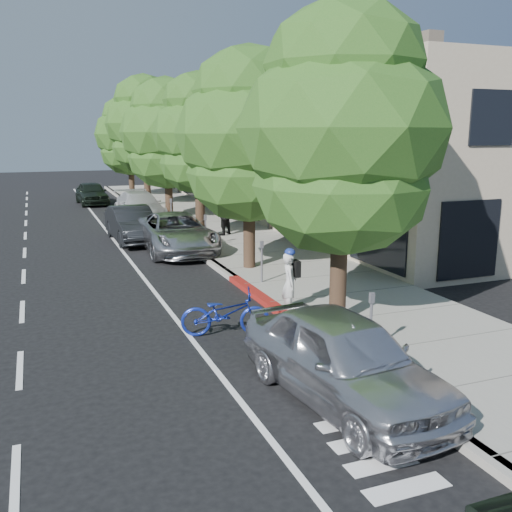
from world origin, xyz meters
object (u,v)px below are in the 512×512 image
street_tree_5 (130,136)px  near_car_a (344,358)px  silver_suv (176,233)px  dark_suv_far (92,193)px  white_pickup (140,206)px  pedestrian (222,214)px  street_tree_4 (145,126)px  street_tree_1 (249,137)px  cyclist (290,283)px  street_tree_2 (198,135)px  dark_sedan (132,224)px  street_tree_3 (167,134)px  bicycle (225,313)px  street_tree_0 (343,133)px

street_tree_5 → near_car_a: 33.74m
silver_suv → dark_suv_far: (-1.56, 16.85, -0.03)m
white_pickup → pedestrian: (2.43, -6.73, 0.33)m
street_tree_4 → near_car_a: size_ratio=1.74×
street_tree_1 → white_pickup: bearing=96.2°
street_tree_1 → white_pickup: size_ratio=1.43×
cyclist → white_pickup: cyclist is taller
street_tree_2 → white_pickup: 7.96m
silver_suv → dark_sedan: silver_suv is taller
street_tree_1 → pedestrian: (1.03, 6.18, -3.36)m
street_tree_3 → pedestrian: (1.03, -5.82, -3.41)m
dark_suv_far → bicycle: bearing=-92.3°
street_tree_3 → street_tree_4: 6.02m
street_tree_2 → dark_suv_far: street_tree_2 is taller
cyclist → white_pickup: bearing=20.0°
street_tree_4 → pedestrian: (1.03, -11.82, -3.91)m
street_tree_3 → cyclist: bearing=-92.2°
street_tree_0 → dark_sedan: 13.70m
bicycle → pedestrian: 12.40m
street_tree_1 → dark_sedan: 8.27m
street_tree_2 → near_car_a: (-1.84, -15.50, -3.67)m
street_tree_3 → white_pickup: 4.10m
street_tree_2 → cyclist: street_tree_2 is taller
street_tree_3 → cyclist: street_tree_3 is taller
silver_suv → dark_suv_far: 16.92m
street_tree_4 → silver_suv: size_ratio=1.48×
dark_suv_far → near_car_a: 30.37m
dark_sedan → near_car_a: (0.94, -16.36, 0.04)m
street_tree_3 → near_car_a: size_ratio=1.59×
street_tree_0 → street_tree_4: street_tree_4 is taller
street_tree_5 → street_tree_2: bearing=-90.0°
street_tree_1 → cyclist: street_tree_1 is taller
street_tree_5 → bicycle: size_ratio=3.55×
street_tree_2 → silver_suv: 4.48m
silver_suv → dark_sedan: size_ratio=1.20×
street_tree_1 → dark_suv_far: 21.40m
street_tree_4 → dark_suv_far: size_ratio=1.88×
bicycle → near_car_a: (0.86, -3.86, 0.25)m
street_tree_1 → cyclist: bearing=-97.9°
street_tree_5 → pedestrian: size_ratio=3.92×
bicycle → dark_suv_far: size_ratio=0.48×
street_tree_4 → dark_suv_far: street_tree_4 is taller
street_tree_4 → cyclist: size_ratio=5.03×
street_tree_5 → near_car_a: bearing=-93.2°
dark_sedan → near_car_a: 16.39m
white_pickup → near_car_a: 22.41m
street_tree_1 → dark_suv_far: size_ratio=1.70×
street_tree_2 → silver_suv: (-1.54, -2.00, -3.70)m
pedestrian → cyclist: bearing=49.4°
cyclist → bicycle: cyclist is taller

